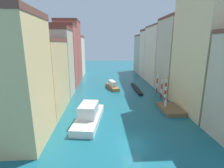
{
  "coord_description": "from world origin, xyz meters",
  "views": [
    {
      "loc": [
        -3.62,
        -17.87,
        11.97
      ],
      "look_at": [
        -1.07,
        24.89,
        1.5
      ],
      "focal_mm": 26.9,
      "sensor_mm": 36.0,
      "label": 1
    }
  ],
  "objects_px": {
    "person_on_dock": "(165,103)",
    "waterfront_dock": "(170,109)",
    "mooring_pole_0": "(166,89)",
    "gondola_black": "(136,89)",
    "motorboat_0": "(112,86)",
    "mooring_pole_1": "(162,88)",
    "mooring_pole_2": "(157,82)",
    "vaporetto_white": "(89,115)"
  },
  "relations": [
    {
      "from": "person_on_dock",
      "to": "vaporetto_white",
      "type": "height_order",
      "value": "vaporetto_white"
    },
    {
      "from": "person_on_dock",
      "to": "gondola_black",
      "type": "height_order",
      "value": "person_on_dock"
    },
    {
      "from": "person_on_dock",
      "to": "waterfront_dock",
      "type": "bearing_deg",
      "value": -35.95
    },
    {
      "from": "mooring_pole_1",
      "to": "gondola_black",
      "type": "relative_size",
      "value": 0.42
    },
    {
      "from": "waterfront_dock",
      "to": "mooring_pole_1",
      "type": "distance_m",
      "value": 7.53
    },
    {
      "from": "mooring_pole_0",
      "to": "gondola_black",
      "type": "relative_size",
      "value": 0.48
    },
    {
      "from": "mooring_pole_2",
      "to": "motorboat_0",
      "type": "bearing_deg",
      "value": 156.15
    },
    {
      "from": "mooring_pole_0",
      "to": "vaporetto_white",
      "type": "bearing_deg",
      "value": -150.63
    },
    {
      "from": "person_on_dock",
      "to": "mooring_pole_0",
      "type": "height_order",
      "value": "mooring_pole_0"
    },
    {
      "from": "waterfront_dock",
      "to": "mooring_pole_2",
      "type": "relative_size",
      "value": 1.15
    },
    {
      "from": "mooring_pole_0",
      "to": "motorboat_0",
      "type": "height_order",
      "value": "mooring_pole_0"
    },
    {
      "from": "mooring_pole_2",
      "to": "vaporetto_white",
      "type": "relative_size",
      "value": 0.51
    },
    {
      "from": "mooring_pole_2",
      "to": "person_on_dock",
      "type": "bearing_deg",
      "value": -99.85
    },
    {
      "from": "waterfront_dock",
      "to": "mooring_pole_2",
      "type": "bearing_deg",
      "value": 84.33
    },
    {
      "from": "mooring_pole_1",
      "to": "gondola_black",
      "type": "bearing_deg",
      "value": 119.22
    },
    {
      "from": "mooring_pole_0",
      "to": "motorboat_0",
      "type": "bearing_deg",
      "value": 133.63
    },
    {
      "from": "waterfront_dock",
      "to": "person_on_dock",
      "type": "xyz_separation_m",
      "value": [
        -0.74,
        0.54,
        1.01
      ]
    },
    {
      "from": "mooring_pole_2",
      "to": "vaporetto_white",
      "type": "bearing_deg",
      "value": -136.3
    },
    {
      "from": "person_on_dock",
      "to": "mooring_pole_1",
      "type": "relative_size",
      "value": 0.32
    },
    {
      "from": "person_on_dock",
      "to": "mooring_pole_2",
      "type": "height_order",
      "value": "mooring_pole_2"
    },
    {
      "from": "mooring_pole_1",
      "to": "gondola_black",
      "type": "height_order",
      "value": "mooring_pole_1"
    },
    {
      "from": "mooring_pole_0",
      "to": "mooring_pole_2",
      "type": "height_order",
      "value": "mooring_pole_0"
    },
    {
      "from": "mooring_pole_0",
      "to": "gondola_black",
      "type": "bearing_deg",
      "value": 113.37
    },
    {
      "from": "gondola_black",
      "to": "vaporetto_white",
      "type": "bearing_deg",
      "value": -121.52
    },
    {
      "from": "waterfront_dock",
      "to": "gondola_black",
      "type": "bearing_deg",
      "value": 102.69
    },
    {
      "from": "mooring_pole_2",
      "to": "gondola_black",
      "type": "bearing_deg",
      "value": 142.83
    },
    {
      "from": "gondola_black",
      "to": "motorboat_0",
      "type": "xyz_separation_m",
      "value": [
        -6.33,
        1.41,
        0.56
      ]
    },
    {
      "from": "mooring_pole_2",
      "to": "vaporetto_white",
      "type": "xyz_separation_m",
      "value": [
        -15.52,
        -14.83,
        -1.56
      ]
    },
    {
      "from": "mooring_pole_0",
      "to": "gondola_black",
      "type": "distance_m",
      "value": 10.7
    },
    {
      "from": "waterfront_dock",
      "to": "vaporetto_white",
      "type": "relative_size",
      "value": 0.59
    },
    {
      "from": "mooring_pole_0",
      "to": "motorboat_0",
      "type": "relative_size",
      "value": 0.7
    },
    {
      "from": "person_on_dock",
      "to": "mooring_pole_0",
      "type": "xyz_separation_m",
      "value": [
        1.6,
        4.43,
        1.33
      ]
    },
    {
      "from": "person_on_dock",
      "to": "mooring_pole_2",
      "type": "distance_m",
      "value": 10.91
    },
    {
      "from": "gondola_black",
      "to": "motorboat_0",
      "type": "height_order",
      "value": "motorboat_0"
    },
    {
      "from": "mooring_pole_1",
      "to": "mooring_pole_2",
      "type": "relative_size",
      "value": 0.89
    },
    {
      "from": "person_on_dock",
      "to": "mooring_pole_0",
      "type": "relative_size",
      "value": 0.29
    },
    {
      "from": "waterfront_dock",
      "to": "person_on_dock",
      "type": "bearing_deg",
      "value": 144.05
    },
    {
      "from": "mooring_pole_1",
      "to": "mooring_pole_2",
      "type": "xyz_separation_m",
      "value": [
        0.28,
        4.01,
        0.27
      ]
    },
    {
      "from": "mooring_pole_0",
      "to": "mooring_pole_1",
      "type": "relative_size",
      "value": 1.13
    },
    {
      "from": "vaporetto_white",
      "to": "waterfront_dock",
      "type": "bearing_deg",
      "value": 14.11
    },
    {
      "from": "mooring_pole_1",
      "to": "waterfront_dock",
      "type": "bearing_deg",
      "value": -96.56
    },
    {
      "from": "mooring_pole_0",
      "to": "mooring_pole_2",
      "type": "xyz_separation_m",
      "value": [
        0.25,
        6.24,
        -0.04
      ]
    }
  ]
}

